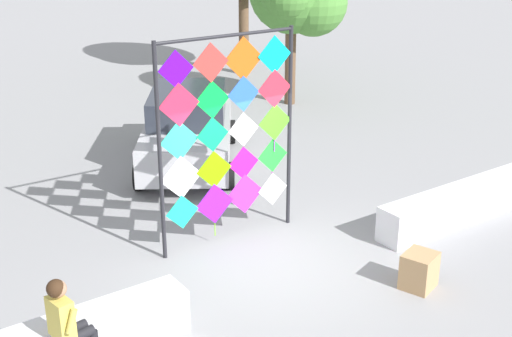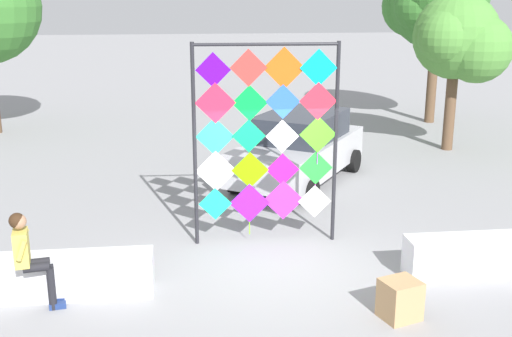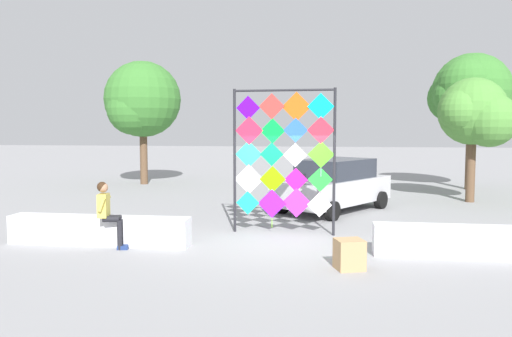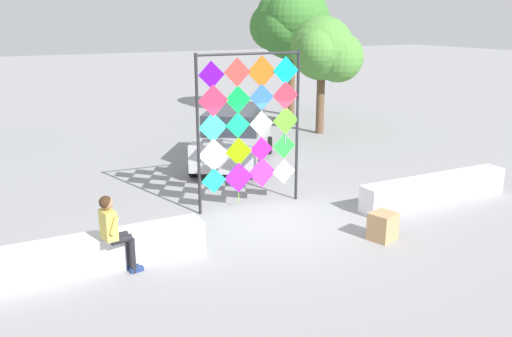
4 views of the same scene
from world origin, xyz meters
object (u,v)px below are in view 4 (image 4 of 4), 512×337
Objects in this scene: kite_display_rack at (249,122)px; parked_car at (234,137)px; tree_far_right at (326,51)px; tree_palm_like at (288,22)px; cardboard_box_large at (383,226)px; seated_vendor at (114,228)px.

kite_display_rack is 4.13m from parked_car.
tree_palm_like reaches higher than tree_far_right.
cardboard_box_large is (0.22, -6.78, -0.56)m from parked_car.
seated_vendor is at bearing -130.78° from tree_palm_like.
kite_display_rack is at bearing 30.47° from seated_vendor.
tree_far_right reaches higher than cardboard_box_large.
seated_vendor is 16.70m from tree_palm_like.
parked_car is 6.06m from tree_far_right.
tree_palm_like reaches higher than parked_car.
cardboard_box_large is at bearing -63.31° from kite_display_rack.
tree_palm_like is at bearing 80.34° from tree_far_right.
kite_display_rack is 6.36× the size of cardboard_box_large.
tree_far_right is (4.78, 9.27, 2.91)m from cardboard_box_large.
tree_far_right reaches higher than seated_vendor.
cardboard_box_large is at bearing -112.35° from tree_palm_like.
tree_far_right is 0.76× the size of tree_palm_like.
cardboard_box_large is 10.83m from tree_far_right.
cardboard_box_large is 14.87m from tree_palm_like.
seated_vendor is 7.74m from parked_car.
kite_display_rack is 8.93m from tree_far_right.
tree_far_right is at bearing 44.58° from kite_display_rack.
cardboard_box_large is at bearing -117.25° from tree_far_right.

